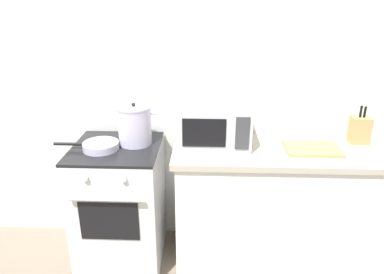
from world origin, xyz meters
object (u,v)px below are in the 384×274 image
Objects in this scene: cutting_board at (312,148)px; microwave at (213,124)px; stove at (120,204)px; frying_pan at (100,146)px; knife_block at (360,130)px; stock_pot at (135,125)px.

microwave is at bearing 173.35° from cutting_board.
cutting_board reaches higher than stove.
stove is 2.09× the size of frying_pan.
stove is 2.56× the size of cutting_board.
microwave reaches higher than knife_block.
knife_block reaches higher than stove.
microwave is at bearing 1.32° from stock_pot.
knife_block reaches higher than cutting_board.
frying_pan is at bearing -178.03° from cutting_board.
stove is 1.84× the size of microwave.
stock_pot reaches higher than knife_block.
stock_pot is 0.54m from microwave.
stock_pot is (0.13, 0.07, 0.60)m from stove.
stove is at bearing -152.63° from stock_pot.
frying_pan is at bearing -152.67° from stock_pot.
microwave reaches higher than stove.
stock_pot is at bearing 176.90° from cutting_board.
stock_pot is at bearing 27.33° from frying_pan.
microwave is 1.03m from knife_block.
frying_pan reaches higher than stove.
cutting_board is (1.43, 0.05, -0.02)m from frying_pan.
knife_block is (0.36, 0.14, 0.09)m from cutting_board.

